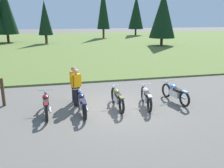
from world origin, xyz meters
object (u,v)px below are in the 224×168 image
(motorcycle_maroon, at_px, (46,104))
(trail_marker_post, at_px, (3,92))
(rider_near_row_end, at_px, (74,82))
(motorcycle_olive, at_px, (117,98))
(rider_in_hivis_vest, at_px, (76,85))
(motorcycle_sky_blue, at_px, (175,93))
(motorcycle_silver, at_px, (146,97))
(motorcycle_navy, at_px, (82,103))

(motorcycle_maroon, height_order, trail_marker_post, trail_marker_post)
(rider_near_row_end, xyz_separation_m, trail_marker_post, (-3.10, 0.24, -0.32))
(motorcycle_olive, xyz_separation_m, trail_marker_post, (-4.84, 1.37, 0.19))
(motorcycle_olive, relative_size, rider_in_hivis_vest, 1.26)
(motorcycle_sky_blue, height_order, rider_in_hivis_vest, rider_in_hivis_vest)
(motorcycle_silver, bearing_deg, motorcycle_navy, -176.31)
(motorcycle_navy, xyz_separation_m, motorcycle_silver, (2.83, 0.18, 0.00))
(rider_in_hivis_vest, bearing_deg, motorcycle_sky_blue, -6.14)
(motorcycle_navy, xyz_separation_m, motorcycle_olive, (1.55, 0.29, 0.00))
(rider_in_hivis_vest, distance_m, rider_near_row_end, 0.52)
(motorcycle_maroon, relative_size, rider_in_hivis_vest, 1.26)
(motorcycle_olive, height_order, rider_near_row_end, rider_near_row_end)
(motorcycle_maroon, bearing_deg, motorcycle_olive, 2.11)
(motorcycle_maroon, bearing_deg, rider_in_hivis_vest, 29.23)
(rider_in_hivis_vest, bearing_deg, motorcycle_olive, -20.00)
(motorcycle_navy, bearing_deg, rider_in_hivis_vest, 97.93)
(motorcycle_sky_blue, xyz_separation_m, rider_near_row_end, (-4.51, 1.00, 0.51))
(motorcycle_maroon, height_order, motorcycle_navy, same)
(motorcycle_navy, relative_size, motorcycle_olive, 1.00)
(motorcycle_maroon, relative_size, motorcycle_silver, 1.01)
(rider_near_row_end, bearing_deg, trail_marker_post, 175.62)
(motorcycle_maroon, xyz_separation_m, rider_near_row_end, (1.23, 1.24, 0.51))
(motorcycle_olive, xyz_separation_m, rider_near_row_end, (-1.74, 1.13, 0.51))
(motorcycle_navy, distance_m, motorcycle_olive, 1.58)
(motorcycle_maroon, relative_size, rider_near_row_end, 1.26)
(motorcycle_sky_blue, xyz_separation_m, trail_marker_post, (-7.61, 1.24, 0.19))
(motorcycle_silver, relative_size, trail_marker_post, 1.67)
(rider_near_row_end, bearing_deg, motorcycle_navy, -82.47)
(motorcycle_maroon, height_order, motorcycle_silver, same)
(motorcycle_silver, bearing_deg, rider_in_hivis_vest, 166.29)
(motorcycle_navy, distance_m, motorcycle_sky_blue, 4.35)
(trail_marker_post, bearing_deg, motorcycle_navy, -26.82)
(motorcycle_olive, height_order, motorcycle_silver, same)
(motorcycle_navy, bearing_deg, motorcycle_silver, 3.69)
(motorcycle_sky_blue, bearing_deg, motorcycle_silver, -170.77)
(motorcycle_olive, height_order, motorcycle_sky_blue, same)
(motorcycle_maroon, bearing_deg, motorcycle_navy, -7.41)
(motorcycle_olive, height_order, rider_in_hivis_vest, rider_in_hivis_vest)
(rider_in_hivis_vest, height_order, trail_marker_post, rider_in_hivis_vest)
(rider_near_row_end, bearing_deg, motorcycle_olive, -32.99)
(motorcycle_maroon, distance_m, motorcycle_sky_blue, 5.74)
(trail_marker_post, bearing_deg, motorcycle_sky_blue, -9.22)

